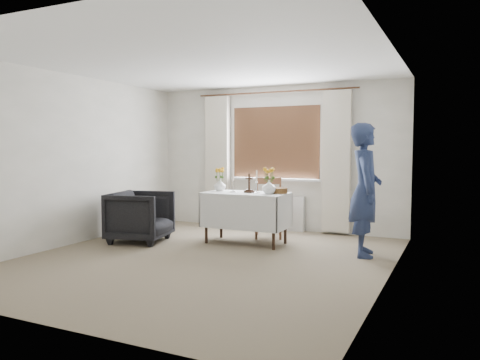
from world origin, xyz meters
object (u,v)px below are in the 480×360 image
altar_table (246,218)px  person (365,190)px  flower_vase_left (220,185)px  flower_vase_right (269,187)px  wooden_chair (269,208)px  wooden_cross (249,183)px  armchair (140,216)px

altar_table → person: size_ratio=0.71×
altar_table → person: bearing=-1.5°
flower_vase_left → flower_vase_right: flower_vase_right is taller
wooden_chair → flower_vase_right: (0.25, -0.61, 0.39)m
person → wooden_cross: person is taller
armchair → flower_vase_left: 1.30m
flower_vase_left → armchair: bearing=-147.9°
person → flower_vase_left: person is taller
wooden_chair → armchair: (-1.63, -1.16, -0.09)m
altar_table → wooden_cross: 0.53m
wooden_chair → person: size_ratio=0.54×
armchair → flower_vase_right: flower_vase_right is taller
wooden_chair → wooden_cross: (-0.08, -0.57, 0.43)m
wooden_cross → flower_vase_right: size_ratio=1.39×
wooden_chair → wooden_cross: wooden_cross is taller
wooden_cross → person: bearing=7.1°
armchair → flower_vase_left: (1.03, 0.64, 0.47)m
armchair → flower_vase_left: bearing=-70.3°
person → flower_vase_left: size_ratio=9.34×
wooden_chair → flower_vase_right: 0.76m
flower_vase_left → wooden_cross: bearing=-6.0°
altar_table → armchair: 1.60m
flower_vase_left → person: bearing=-3.1°
armchair → person: (3.25, 0.52, 0.49)m
armchair → wooden_cross: size_ratio=2.99×
armchair → flower_vase_right: 2.02m
wooden_chair → armchair: 2.00m
person → flower_vase_right: person is taller
person → flower_vase_right: size_ratio=8.58×
flower_vase_right → wooden_chair: bearing=112.3°
wooden_chair → person: person is taller
person → wooden_cross: size_ratio=6.19×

